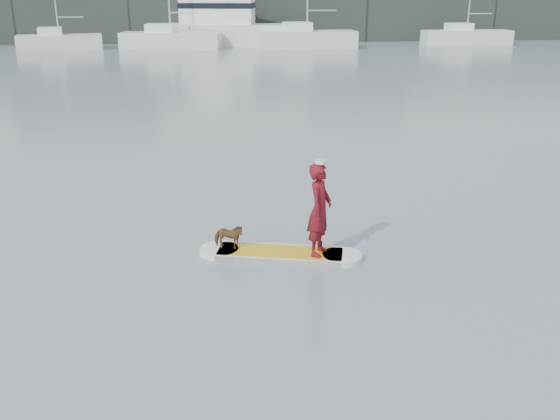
{
  "coord_description": "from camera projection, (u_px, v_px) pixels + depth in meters",
  "views": [
    {
      "loc": [
        2.19,
        -11.56,
        5.14
      ],
      "look_at": [
        3.51,
        -0.14,
        1.0
      ],
      "focal_mm": 40.0,
      "sensor_mm": 36.0,
      "label": 1
    }
  ],
  "objects": [
    {
      "name": "sailboat_d",
      "position": [
        170.0,
        38.0,
        53.48
      ],
      "size": [
        8.76,
        3.98,
        12.44
      ],
      "rotation": [
        0.0,
        0.0,
        -0.17
      ],
      "color": "silver",
      "rests_on": "ground"
    },
    {
      "name": "white_cap",
      "position": [
        321.0,
        162.0,
        11.78
      ],
      "size": [
        0.22,
        0.22,
        0.07
      ],
      "primitive_type": "cylinder",
      "color": "silver",
      "rests_on": "paddler"
    },
    {
      "name": "sailboat_e",
      "position": [
        306.0,
        38.0,
        53.96
      ],
      "size": [
        8.48,
        2.87,
        12.24
      ],
      "rotation": [
        0.0,
        0.0,
        0.01
      ],
      "color": "silver",
      "rests_on": "ground"
    },
    {
      "name": "ground",
      "position": [
        103.0,
        262.0,
        12.31
      ],
      "size": [
        140.0,
        140.0,
        0.0
      ],
      "primitive_type": "plane",
      "color": "slate",
      "rests_on": "ground"
    },
    {
      "name": "shore_mass",
      "position": [
        182.0,
        9.0,
        60.83
      ],
      "size": [
        90.0,
        6.0,
        6.0
      ],
      "primitive_type": "cube",
      "color": "black",
      "rests_on": "ground"
    },
    {
      "name": "paddler",
      "position": [
        320.0,
        209.0,
        12.11
      ],
      "size": [
        0.7,
        0.8,
        1.85
      ],
      "primitive_type": "imported",
      "rotation": [
        0.0,
        0.0,
        1.11
      ],
      "color": "maroon",
      "rests_on": "paddleboard"
    },
    {
      "name": "motor_yacht_a",
      "position": [
        225.0,
        23.0,
        56.1
      ],
      "size": [
        12.18,
        5.93,
        7.01
      ],
      "rotation": [
        0.0,
        0.0,
        -0.21
      ],
      "color": "silver",
      "rests_on": "ground"
    },
    {
      "name": "paddle",
      "position": [
        320.0,
        216.0,
        12.48
      ],
      "size": [
        0.1,
        0.3,
        2.0
      ],
      "rotation": [
        0.0,
        0.0,
        -0.24
      ],
      "color": "black",
      "rests_on": "ground"
    },
    {
      "name": "sailboat_c",
      "position": [
        59.0,
        41.0,
        53.0
      ],
      "size": [
        7.22,
        3.55,
        9.92
      ],
      "rotation": [
        0.0,
        0.0,
        0.19
      ],
      "color": "silver",
      "rests_on": "ground"
    },
    {
      "name": "sailboat_f",
      "position": [
        466.0,
        36.0,
        57.69
      ],
      "size": [
        8.11,
        2.51,
        12.09
      ],
      "rotation": [
        0.0,
        0.0,
        -0.01
      ],
      "color": "silver",
      "rests_on": "ground"
    },
    {
      "name": "paddleboard",
      "position": [
        280.0,
        254.0,
        12.54
      ],
      "size": [
        3.23,
        1.4,
        0.12
      ],
      "rotation": [
        0.0,
        0.0,
        -0.24
      ],
      "color": "gold",
      "rests_on": "ground"
    },
    {
      "name": "dog",
      "position": [
        228.0,
        237.0,
        12.55
      ],
      "size": [
        0.68,
        0.45,
        0.53
      ],
      "primitive_type": "imported",
      "rotation": [
        0.0,
        0.0,
        1.27
      ],
      "color": "#51361B",
      "rests_on": "paddleboard"
    }
  ]
}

